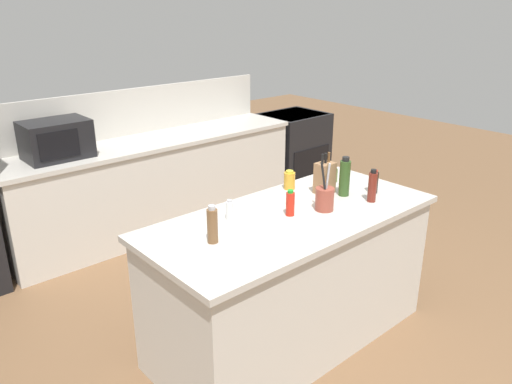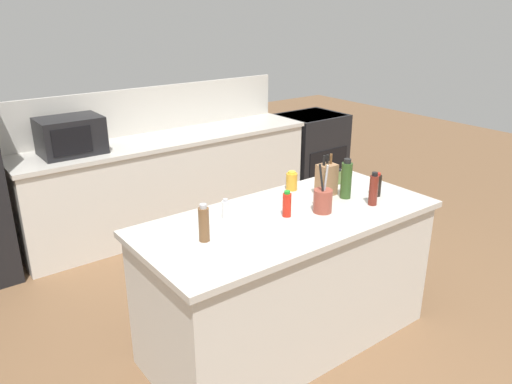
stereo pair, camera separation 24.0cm
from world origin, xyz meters
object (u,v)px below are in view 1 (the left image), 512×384
at_px(utensil_crock, 325,198).
at_px(microwave, 56,139).
at_px(pepper_grinder, 212,225).
at_px(spice_jar_oregano, 334,175).
at_px(salt_shaker, 230,210).
at_px(honey_jar, 289,180).
at_px(range_oven, 293,150).
at_px(soy_sauce_bottle, 374,182).
at_px(knife_block, 325,178).
at_px(hot_sauce_bottle, 290,203).
at_px(olive_oil_bottle, 345,178).
at_px(vinegar_bottle, 372,186).

bearing_deg(utensil_crock, microwave, 110.35).
height_order(microwave, pepper_grinder, microwave).
relative_size(microwave, spice_jar_oregano, 4.76).
height_order(salt_shaker, honey_jar, honey_jar).
bearing_deg(pepper_grinder, salt_shaker, 34.86).
distance_m(range_oven, soy_sauce_bottle, 2.82).
distance_m(microwave, honey_jar, 2.09).
xyz_separation_m(microwave, soy_sauce_bottle, (1.35, -2.30, -0.08)).
bearing_deg(honey_jar, soy_sauce_bottle, -48.72).
height_order(knife_block, soy_sauce_bottle, knife_block).
xyz_separation_m(range_oven, utensil_crock, (-2.04, -2.28, 0.56)).
xyz_separation_m(salt_shaker, honey_jar, (0.66, 0.14, 0.00)).
bearing_deg(hot_sauce_bottle, olive_oil_bottle, -1.05).
bearing_deg(vinegar_bottle, olive_oil_bottle, 104.77).
xyz_separation_m(microwave, knife_block, (1.08, -2.08, -0.05)).
height_order(vinegar_bottle, hot_sauce_bottle, vinegar_bottle).
relative_size(vinegar_bottle, salt_shaker, 1.76).
bearing_deg(honey_jar, olive_oil_bottle, -60.96).
bearing_deg(utensil_crock, soy_sauce_bottle, -1.95).
xyz_separation_m(knife_block, vinegar_bottle, (0.12, -0.32, -0.01)).
xyz_separation_m(knife_block, hot_sauce_bottle, (-0.46, -0.12, -0.03)).
height_order(pepper_grinder, salt_shaker, pepper_grinder).
height_order(range_oven, honey_jar, honey_jar).
bearing_deg(vinegar_bottle, hot_sauce_bottle, 160.75).
distance_m(olive_oil_bottle, hot_sauce_bottle, 0.53).
bearing_deg(utensil_crock, hot_sauce_bottle, 158.21).
xyz_separation_m(range_oven, microwave, (-2.89, 0.00, 0.64)).
bearing_deg(knife_block, range_oven, 49.23).
bearing_deg(range_oven, knife_block, -130.98).
bearing_deg(range_oven, spice_jar_oregano, -128.58).
bearing_deg(olive_oil_bottle, spice_jar_oregano, 54.46).
xyz_separation_m(knife_block, soy_sauce_bottle, (0.26, -0.22, -0.03)).
xyz_separation_m(olive_oil_bottle, salt_shaker, (-0.85, 0.21, -0.07)).
bearing_deg(pepper_grinder, hot_sauce_bottle, -1.10).
bearing_deg(olive_oil_bottle, range_oven, 51.74).
bearing_deg(spice_jar_oregano, olive_oil_bottle, -125.54).
bearing_deg(salt_shaker, knife_block, -6.04).
height_order(hot_sauce_bottle, honey_jar, hot_sauce_bottle).
xyz_separation_m(microwave, vinegar_bottle, (1.20, -2.40, -0.06)).
bearing_deg(vinegar_bottle, range_oven, 54.84).
relative_size(range_oven, olive_oil_bottle, 3.31).
bearing_deg(soy_sauce_bottle, salt_shaker, 163.68).
height_order(spice_jar_oregano, honey_jar, honey_jar).
height_order(olive_oil_bottle, vinegar_bottle, olive_oil_bottle).
height_order(utensil_crock, soy_sauce_bottle, utensil_crock).
height_order(vinegar_bottle, honey_jar, vinegar_bottle).
distance_m(olive_oil_bottle, vinegar_bottle, 0.20).
height_order(range_oven, soy_sauce_bottle, soy_sauce_bottle).
bearing_deg(utensil_crock, salt_shaker, 152.20).
height_order(range_oven, vinegar_bottle, vinegar_bottle).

